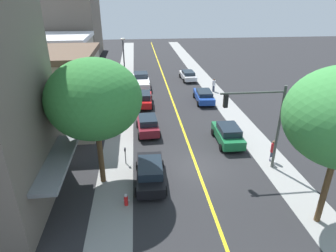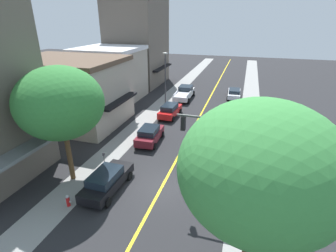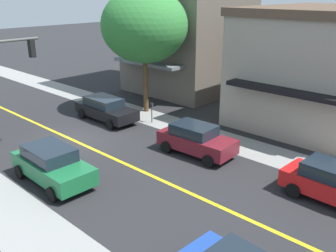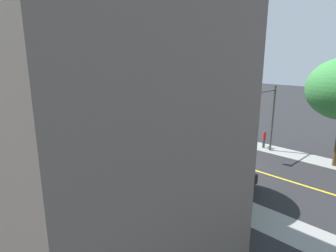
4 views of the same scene
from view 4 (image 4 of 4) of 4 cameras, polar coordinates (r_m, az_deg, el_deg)
name	(u,v)px [view 4 (image 4 of 4)]	position (r m, az deg, el deg)	size (l,w,h in m)	color
ground_plane	(232,163)	(25.22, 12.74, -7.31)	(140.00, 140.00, 0.00)	#262628
sidewalk_left	(185,185)	(20.79, 3.35, -11.69)	(2.51, 126.00, 0.01)	gray
sidewalk_right	(266,148)	(30.21, 19.08, -4.17)	(2.51, 126.00, 0.01)	gray
road_centerline_stripe	(232,163)	(25.22, 12.74, -7.31)	(0.20, 126.00, 0.00)	yellow
brick_apartment_block	(109,107)	(11.48, -11.80, 3.66)	(10.02, 8.72, 13.96)	#665B51
corner_shop_building	(20,132)	(22.93, -27.64, -1.10)	(12.80, 8.94, 7.31)	#A39989
street_tree_left_near	(189,105)	(17.73, 4.29, 4.24)	(5.86, 5.86, 8.51)	brown
fire_hydrant	(237,193)	(19.21, 13.62, -12.99)	(0.44, 0.24, 0.83)	red
parking_meter	(180,166)	(21.59, 2.49, -8.11)	(0.12, 0.18, 1.34)	#4C4C51
traffic_light_mast	(267,110)	(27.44, 19.18, 3.14)	(4.54, 0.32, 6.33)	#474C47
street_lamp	(66,98)	(34.77, -19.74, 5.33)	(0.70, 0.36, 7.02)	#38383D
red_sedan_left_curb	(109,132)	(32.02, -11.74, -1.14)	(2.11, 4.48, 1.61)	red
black_sedan_left_curb	(223,171)	(21.38, 10.95, -8.82)	(2.12, 4.80, 1.55)	black
white_sedan_right_curb	(111,111)	(44.31, -11.42, 2.91)	(2.18, 4.70, 1.40)	silver
green_sedan_right_curb	(222,138)	(29.55, 10.72, -2.32)	(2.14, 4.47, 1.65)	#196638
blue_sedan_right_curb	(155,121)	(36.68, -2.68, 0.94)	(2.22, 4.87, 1.43)	#1E429E
maroon_sedan_left_curb	(153,146)	(26.46, -2.99, -4.04)	(2.16, 4.21, 1.62)	maroon
white_pickup_truck	(75,120)	(38.75, -18.24, 1.12)	(2.48, 6.09, 1.73)	silver
pedestrian_white_shirt	(148,114)	(40.92, -3.95, 2.49)	(0.40, 0.40, 1.75)	#33384C
pedestrian_red_shirt	(264,139)	(29.95, 18.73, -2.41)	(0.31, 0.31, 1.77)	#33384C
small_dog	(268,146)	(29.77, 19.50, -3.80)	(0.31, 0.69, 0.52)	silver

